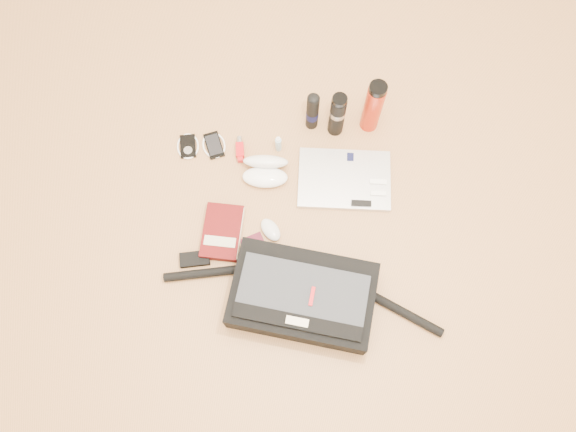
{
  "coord_description": "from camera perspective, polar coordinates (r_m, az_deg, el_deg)",
  "views": [
    {
      "loc": [
        -0.18,
        -0.63,
        2.11
      ],
      "look_at": [
        -0.05,
        0.09,
        0.06
      ],
      "focal_mm": 35.0,
      "sensor_mm": 36.0,
      "label": 1
    }
  ],
  "objects": [
    {
      "name": "ground",
      "position": [
        2.21,
        1.62,
        -2.4
      ],
      "size": [
        4.0,
        4.0,
        0.0
      ],
      "primitive_type": "plane",
      "color": "#AE7948",
      "rests_on": "ground"
    },
    {
      "name": "messenger_bag",
      "position": [
        2.09,
        1.4,
        -8.1
      ],
      "size": [
        1.0,
        0.51,
        0.15
      ],
      "rotation": [
        0.0,
        0.0,
        -0.38
      ],
      "color": "black",
      "rests_on": "ground"
    },
    {
      "name": "laptop",
      "position": [
        2.3,
        5.78,
        3.69
      ],
      "size": [
        0.42,
        0.34,
        0.04
      ],
      "rotation": [
        0.0,
        0.0,
        -0.23
      ],
      "color": "#B9BABC",
      "rests_on": "ground"
    },
    {
      "name": "book",
      "position": [
        2.21,
        -6.67,
        -1.64
      ],
      "size": [
        0.21,
        0.26,
        0.04
      ],
      "rotation": [
        0.0,
        0.0,
        -0.3
      ],
      "color": "#4D0909",
      "rests_on": "ground"
    },
    {
      "name": "passport",
      "position": [
        2.2,
        -3.31,
        -3.41
      ],
      "size": [
        0.11,
        0.14,
        0.01
      ],
      "rotation": [
        0.0,
        0.0,
        0.22
      ],
      "color": "#4C0F1D",
      "rests_on": "ground"
    },
    {
      "name": "mouse",
      "position": [
        2.21,
        -1.78,
        -1.41
      ],
      "size": [
        0.1,
        0.12,
        0.03
      ],
      "rotation": [
        0.0,
        0.0,
        0.42
      ],
      "color": "silver",
      "rests_on": "ground"
    },
    {
      "name": "sunglasses_case",
      "position": [
        2.28,
        -2.32,
        4.74
      ],
      "size": [
        0.21,
        0.19,
        0.11
      ],
      "rotation": [
        0.0,
        0.0,
        -0.23
      ],
      "color": "white",
      "rests_on": "ground"
    },
    {
      "name": "ipod",
      "position": [
        2.39,
        -10.13,
        6.98
      ],
      "size": [
        0.1,
        0.11,
        0.01
      ],
      "rotation": [
        0.0,
        0.0,
        -0.08
      ],
      "color": "black",
      "rests_on": "ground"
    },
    {
      "name": "phone",
      "position": [
        2.38,
        -7.54,
        7.15
      ],
      "size": [
        0.11,
        0.13,
        0.01
      ],
      "rotation": [
        0.0,
        0.0,
        0.12
      ],
      "color": "black",
      "rests_on": "ground"
    },
    {
      "name": "inhaler",
      "position": [
        2.35,
        -4.91,
        6.76
      ],
      "size": [
        0.04,
        0.11,
        0.03
      ],
      "rotation": [
        0.0,
        0.0,
        -0.11
      ],
      "color": "red",
      "rests_on": "ground"
    },
    {
      "name": "spray_bottle",
      "position": [
        2.32,
        -0.99,
        7.33
      ],
      "size": [
        0.03,
        0.03,
        0.1
      ],
      "rotation": [
        0.0,
        0.0,
        -0.28
      ],
      "color": "#9DC1D1",
      "rests_on": "ground"
    },
    {
      "name": "aerosol_can",
      "position": [
        2.32,
        2.51,
        10.59
      ],
      "size": [
        0.05,
        0.05,
        0.22
      ],
      "rotation": [
        0.0,
        0.0,
        -0.03
      ],
      "color": "black",
      "rests_on": "ground"
    },
    {
      "name": "thermos_black",
      "position": [
        2.3,
        5.03,
        10.23
      ],
      "size": [
        0.07,
        0.07,
        0.25
      ],
      "rotation": [
        0.0,
        0.0,
        0.18
      ],
      "color": "black",
      "rests_on": "ground"
    },
    {
      "name": "thermos_red",
      "position": [
        2.31,
        8.64,
        10.92
      ],
      "size": [
        0.08,
        0.08,
        0.29
      ],
      "rotation": [
        0.0,
        0.0,
        0.04
      ],
      "color": "#AC220D",
      "rests_on": "ground"
    }
  ]
}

